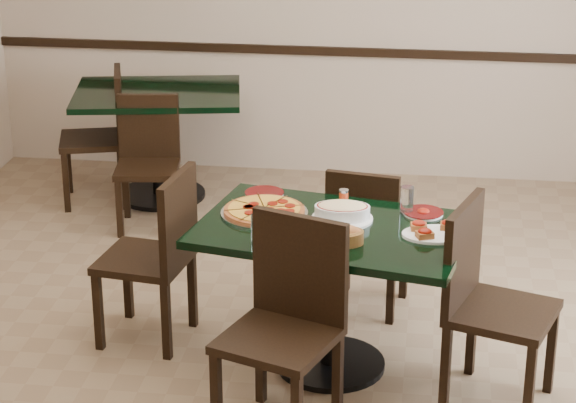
# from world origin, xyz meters

# --- Properties ---
(floor) EXTENTS (5.50, 5.50, 0.00)m
(floor) POSITION_xyz_m (0.00, 0.00, 0.00)
(floor) COLOR #796246
(floor) RESTS_ON ground
(room_shell) EXTENTS (5.50, 5.50, 5.50)m
(room_shell) POSITION_xyz_m (1.02, 1.73, 1.17)
(room_shell) COLOR white
(room_shell) RESTS_ON floor
(main_table) EXTENTS (1.39, 1.04, 0.75)m
(main_table) POSITION_xyz_m (0.19, -0.09, 0.57)
(main_table) COLOR black
(main_table) RESTS_ON floor
(back_table) EXTENTS (1.22, 0.97, 0.75)m
(back_table) POSITION_xyz_m (-1.19, 2.09, 0.52)
(back_table) COLOR black
(back_table) RESTS_ON floor
(chair_far) EXTENTS (0.45, 0.45, 0.83)m
(chair_far) POSITION_xyz_m (0.31, 0.52, 0.46)
(chair_far) COLOR black
(chair_far) RESTS_ON floor
(chair_near) EXTENTS (0.58, 0.58, 0.97)m
(chair_near) POSITION_xyz_m (0.05, -0.62, 0.55)
(chair_near) COLOR black
(chair_near) RESTS_ON floor
(chair_right) EXTENTS (0.57, 0.57, 0.96)m
(chair_right) POSITION_xyz_m (0.91, -0.28, 0.54)
(chair_right) COLOR black
(chair_right) RESTS_ON floor
(chair_left) EXTENTS (0.49, 0.49, 0.92)m
(chair_left) POSITION_xyz_m (-0.70, 0.08, 0.51)
(chair_left) COLOR black
(chair_left) RESTS_ON floor
(back_chair_near) EXTENTS (0.44, 0.44, 0.83)m
(back_chair_near) POSITION_xyz_m (-1.14, 1.62, 0.46)
(back_chair_near) COLOR black
(back_chair_near) RESTS_ON floor
(back_chair_left) EXTENTS (0.52, 0.52, 0.90)m
(back_chair_left) POSITION_xyz_m (-1.54, 1.98, 0.51)
(back_chair_left) COLOR black
(back_chair_left) RESTS_ON floor
(pepperoni_pizza) EXTENTS (0.42, 0.42, 0.04)m
(pepperoni_pizza) POSITION_xyz_m (-0.15, 0.02, 0.77)
(pepperoni_pizza) COLOR silver
(pepperoni_pizza) RESTS_ON main_table
(lasagna_casserole) EXTENTS (0.29, 0.29, 0.09)m
(lasagna_casserole) POSITION_xyz_m (0.23, -0.00, 0.80)
(lasagna_casserole) COLOR white
(lasagna_casserole) RESTS_ON main_table
(bread_basket) EXTENTS (0.23, 0.18, 0.09)m
(bread_basket) POSITION_xyz_m (0.25, -0.28, 0.79)
(bread_basket) COLOR brown
(bread_basket) RESTS_ON main_table
(bruschetta_platter) EXTENTS (0.35, 0.26, 0.05)m
(bruschetta_platter) POSITION_xyz_m (0.68, -0.14, 0.77)
(bruschetta_platter) COLOR white
(bruschetta_platter) RESTS_ON main_table
(side_plate_near) EXTENTS (0.18, 0.18, 0.02)m
(side_plate_near) POSITION_xyz_m (-0.03, -0.38, 0.76)
(side_plate_near) COLOR white
(side_plate_near) RESTS_ON main_table
(side_plate_far_r) EXTENTS (0.19, 0.19, 0.03)m
(side_plate_far_r) POSITION_xyz_m (0.61, 0.12, 0.76)
(side_plate_far_r) COLOR white
(side_plate_far_r) RESTS_ON main_table
(side_plate_far_l) EXTENTS (0.20, 0.20, 0.02)m
(side_plate_far_l) POSITION_xyz_m (-0.19, 0.28, 0.76)
(side_plate_far_l) COLOR white
(side_plate_far_l) RESTS_ON main_table
(napkin_setting) EXTENTS (0.15, 0.15, 0.01)m
(napkin_setting) POSITION_xyz_m (0.04, -0.39, 0.75)
(napkin_setting) COLOR white
(napkin_setting) RESTS_ON main_table
(water_glass_a) EXTENTS (0.06, 0.06, 0.14)m
(water_glass_a) POSITION_xyz_m (0.53, 0.12, 0.82)
(water_glass_a) COLOR white
(water_glass_a) RESTS_ON main_table
(water_glass_b) EXTENTS (0.07, 0.07, 0.14)m
(water_glass_b) POSITION_xyz_m (-0.12, -0.34, 0.82)
(water_glass_b) COLOR white
(water_glass_b) RESTS_ON main_table
(pepper_shaker) EXTENTS (0.05, 0.05, 0.08)m
(pepper_shaker) POSITION_xyz_m (0.22, 0.19, 0.79)
(pepper_shaker) COLOR #D24516
(pepper_shaker) RESTS_ON main_table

